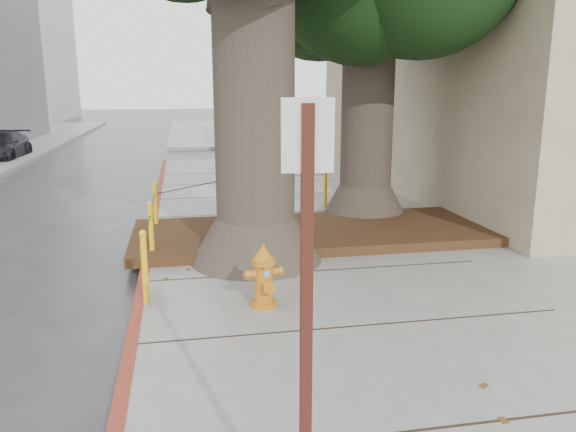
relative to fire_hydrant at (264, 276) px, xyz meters
name	(u,v)px	position (x,y,z in m)	size (l,w,h in m)	color
ground	(315,342)	(0.46, -0.79, -0.54)	(140.00, 140.00, 0.00)	#28282B
sidewalk_far	(297,130)	(6.46, 29.21, -0.46)	(16.00, 20.00, 0.15)	slate
curb_red	(145,275)	(-1.54, 1.71, -0.46)	(0.14, 26.00, 0.16)	maroon
planter_bed	(313,232)	(1.36, 3.11, -0.31)	(6.40, 2.60, 0.16)	black
building_side_white	(476,57)	(16.46, 25.21, 3.96)	(10.00, 10.00, 9.00)	silver
building_side_grey	(513,40)	(22.46, 31.21, 5.46)	(12.00, 14.00, 12.00)	slate
bollard_ring	(213,208)	(-0.41, 3.58, 0.13)	(3.79, 5.39, 0.95)	yellow
fire_hydrant	(264,276)	(0.00, 0.00, 0.00)	(0.42, 0.40, 0.80)	orange
signpost	(306,319)	(-0.33, -3.82, 1.09)	(0.26, 0.07, 2.61)	#471911
car_silver	(282,137)	(3.68, 19.07, 0.01)	(1.30, 3.24, 1.10)	#97979B
car_red	(390,140)	(7.82, 16.22, 0.07)	(1.28, 3.67, 1.21)	maroon
car_dark	(1,146)	(-7.77, 16.99, 0.01)	(1.54, 3.80, 1.10)	black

